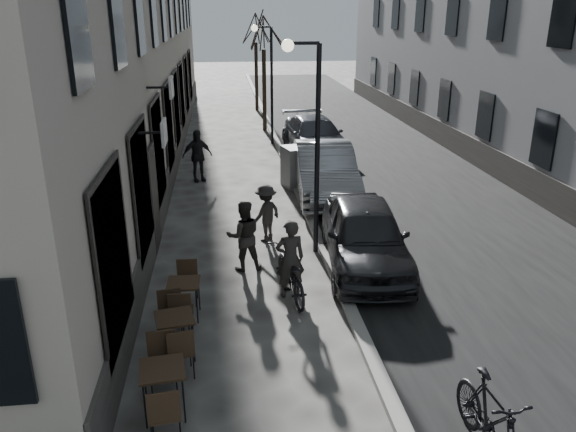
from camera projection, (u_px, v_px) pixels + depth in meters
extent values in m
plane|color=#393733|center=(380.00, 411.00, 8.47)|extent=(120.00, 120.00, 0.00)
cube|color=black|center=(367.00, 152.00, 23.80)|extent=(7.30, 60.00, 0.00)
cube|color=gray|center=(281.00, 153.00, 23.38)|extent=(0.25, 60.00, 0.12)
cylinder|color=black|center=(317.00, 154.00, 13.19)|extent=(0.12, 0.12, 5.00)
cylinder|color=black|center=(304.00, 43.00, 12.29)|extent=(0.70, 0.08, 0.08)
sphere|color=#FFF2CC|center=(288.00, 46.00, 12.27)|extent=(0.28, 0.28, 0.28)
cylinder|color=black|center=(272.00, 87.00, 24.37)|extent=(0.12, 0.12, 5.00)
cylinder|color=black|center=(263.00, 27.00, 23.47)|extent=(0.70, 0.08, 0.08)
sphere|color=#FFF2CC|center=(254.00, 28.00, 23.45)|extent=(0.28, 0.28, 0.28)
cylinder|color=black|center=(264.00, 91.00, 27.35)|extent=(0.20, 0.20, 3.90)
cylinder|color=black|center=(256.00, 77.00, 32.94)|extent=(0.20, 0.20, 3.90)
cube|color=black|center=(162.00, 369.00, 8.15)|extent=(0.72, 0.72, 0.04)
cylinder|color=black|center=(145.00, 407.00, 7.98)|extent=(0.03, 0.03, 0.76)
cylinder|color=black|center=(184.00, 401.00, 8.10)|extent=(0.03, 0.03, 0.76)
cylinder|color=black|center=(145.00, 383.00, 8.48)|extent=(0.03, 0.03, 0.76)
cylinder|color=black|center=(182.00, 378.00, 8.60)|extent=(0.03, 0.03, 0.76)
cube|color=black|center=(174.00, 318.00, 9.55)|extent=(0.75, 0.75, 0.04)
cylinder|color=black|center=(162.00, 349.00, 9.37)|extent=(0.02, 0.02, 0.74)
cylinder|color=black|center=(194.00, 343.00, 9.53)|extent=(0.02, 0.02, 0.74)
cylinder|color=black|center=(159.00, 332.00, 9.85)|extent=(0.02, 0.02, 0.74)
cylinder|color=black|center=(189.00, 327.00, 10.00)|extent=(0.02, 0.02, 0.74)
cube|color=black|center=(183.00, 283.00, 10.80)|extent=(0.64, 0.64, 0.04)
cylinder|color=black|center=(170.00, 308.00, 10.67)|extent=(0.02, 0.02, 0.72)
cylinder|color=black|center=(197.00, 307.00, 10.71)|extent=(0.02, 0.02, 0.72)
cylinder|color=black|center=(173.00, 295.00, 11.16)|extent=(0.02, 0.02, 0.72)
cylinder|color=black|center=(199.00, 294.00, 11.20)|extent=(0.02, 0.02, 0.72)
cube|color=slate|center=(292.00, 167.00, 18.91)|extent=(0.72, 1.01, 1.37)
imported|color=black|center=(290.00, 273.00, 11.70)|extent=(0.97, 2.06, 1.04)
imported|color=black|center=(290.00, 259.00, 11.59)|extent=(0.67, 0.49, 1.71)
imported|color=#282622|center=(244.00, 236.00, 12.80)|extent=(0.87, 0.71, 1.67)
imported|color=black|center=(266.00, 213.00, 14.47)|extent=(1.10, 1.08, 1.51)
imported|color=black|center=(197.00, 156.00, 19.48)|extent=(1.15, 0.77, 1.82)
imported|color=black|center=(365.00, 235.00, 13.03)|extent=(2.27, 4.69, 1.54)
imported|color=gray|center=(325.00, 171.00, 17.95)|extent=(2.09, 5.18, 1.67)
imported|color=#3B3E45|center=(315.00, 136.00, 23.28)|extent=(2.55, 5.31, 1.49)
imported|color=black|center=(491.00, 420.00, 7.45)|extent=(0.65, 1.93, 1.14)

